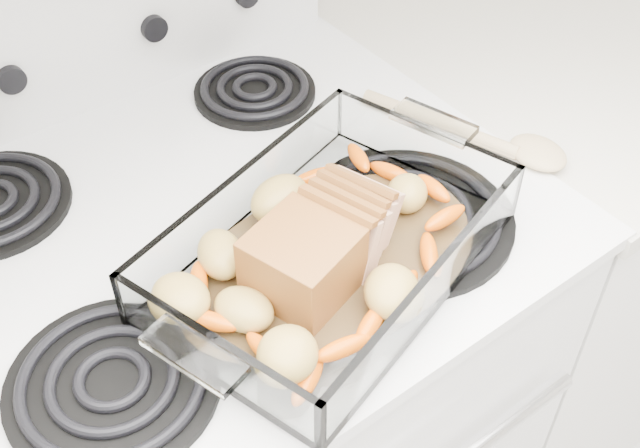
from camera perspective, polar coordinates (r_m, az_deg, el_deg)
electric_range at (r=1.31m, az=-6.57°, el=-13.68°), size 0.78×0.70×1.12m
counter_right at (r=1.61m, az=13.77°, el=-1.43°), size 0.58×0.68×0.93m
baking_dish at (r=0.87m, az=0.80°, el=-2.07°), size 0.38×0.25×0.07m
pork_roast at (r=0.84m, az=-0.59°, el=-1.61°), size 0.18×0.10×0.08m
roast_vegetables at (r=0.88m, az=-0.93°, el=-0.34°), size 0.38×0.21×0.05m
wooden_spoon at (r=1.06m, az=12.28°, el=5.89°), size 0.13×0.27×0.02m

